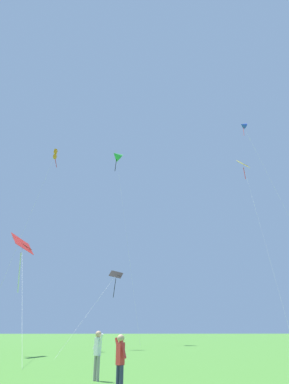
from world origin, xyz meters
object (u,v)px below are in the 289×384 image
Objects in this scene: kite_green_small at (117,156)px; kite_red_high at (21,254)px; kite_yellow_diamond at (244,169)px; person_far_back at (98,350)px; kite_orange_box at (55,156)px; kite_blue_delta at (243,126)px; kite_black_large at (114,279)px; person_in_blue_jacket at (120,358)px.

kite_red_high is at bearing -106.77° from kite_green_small.
kite_green_small is 1.15× the size of kite_yellow_diamond.
kite_yellow_diamond reaches higher than person_far_back.
kite_blue_delta reaches higher than kite_orange_box.
kite_yellow_diamond is at bearing 24.46° from kite_black_large.
person_in_blue_jacket is (1.25, -22.80, -5.53)m from kite_black_large.
person_far_back is (8.23, -20.39, -20.15)m from kite_orange_box.
kite_green_small is at bearing 73.23° from kite_red_high.
kite_black_large is at bearing -85.67° from kite_green_small.
kite_orange_box is 2.19× the size of kite_red_high.
kite_orange_box is 24.35m from kite_blue_delta.
kite_red_high is at bearing 118.69° from person_in_blue_jacket.
person_far_back is 1.06× the size of person_in_blue_jacket.
kite_yellow_diamond is (2.92, 8.66, -1.66)m from kite_blue_delta.
kite_black_large is at bearing 91.04° from person_far_back.
kite_blue_delta is (17.01, -13.59, -3.07)m from kite_green_small.
kite_yellow_diamond is 17.10× the size of person_in_blue_jacket.
kite_yellow_diamond is (26.18, 15.82, 17.01)m from kite_red_high.
kite_blue_delta reaches higher than person_far_back.
kite_blue_delta is 35.53m from person_far_back.
kite_black_large is at bearing -3.79° from kite_orange_box.
kite_black_large reaches higher than person_far_back.
kite_green_small is (6.84, 13.00, 7.94)m from kite_orange_box.
kite_black_large is 0.36× the size of kite_green_small.
kite_green_small is at bearing 93.59° from person_in_blue_jacket.
kite_blue_delta is (23.85, -0.58, 4.86)m from kite_orange_box.
kite_green_small is 18.57× the size of person_far_back.
kite_blue_delta is at bearing -0.23° from kite_black_large.
kite_green_small reaches higher than kite_orange_box.
kite_black_large is 23.50m from person_in_blue_jacket.
kite_green_small is 1.13× the size of kite_blue_delta.
kite_red_high is at bearing 121.11° from person_far_back.
kite_green_small reaches higher than person_in_blue_jacket.
kite_orange_box is at bearing -163.21° from kite_yellow_diamond.
kite_orange_box reaches higher than person_in_blue_jacket.
kite_red_high is 35.00m from kite_yellow_diamond.
kite_red_high is 0.38× the size of kite_yellow_diamond.
person_in_blue_jacket is at bearing -68.65° from kite_orange_box.
kite_orange_box is at bearing 111.97° from person_far_back.
kite_orange_box is 13.57× the size of person_far_back.
kite_green_small is (-1.02, 13.52, 22.61)m from kite_black_large.
kite_yellow_diamond reaches higher than person_in_blue_jacket.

